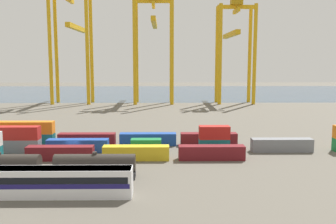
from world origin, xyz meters
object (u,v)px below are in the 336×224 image
object	(u,v)px
shipping_container_14	(282,145)
shipping_container_23	(87,139)
shipping_container_12	(214,145)
shipping_container_5	(136,153)
gantry_crane_west	(72,36)
gantry_crane_east	(235,41)
shipping_container_6	(212,153)
gantry_crane_central	(154,36)
shipping_container_10	(78,146)

from	to	relation	value
shipping_container_14	shipping_container_23	xyz separation A→B (m)	(-40.13, 6.16, 0.00)
shipping_container_12	shipping_container_23	distance (m)	27.26
shipping_container_5	gantry_crane_west	distance (m)	106.73
gantry_crane_west	gantry_crane_east	size ratio (longest dim) A/B	1.09
shipping_container_5	shipping_container_6	distance (m)	13.85
shipping_container_12	shipping_container_14	distance (m)	13.57
shipping_container_14	gantry_crane_central	size ratio (longest dim) A/B	0.26
shipping_container_23	gantry_crane_central	bearing A→B (deg)	81.76
shipping_container_23	gantry_crane_central	xyz separation A→B (m)	(12.45, 85.96, 27.52)
shipping_container_6	shipping_container_12	distance (m)	6.30
shipping_container_23	gantry_crane_east	distance (m)	100.53
shipping_container_12	gantry_crane_east	xyz separation A→B (m)	(20.57, 91.34, 25.11)
shipping_container_5	shipping_container_23	size ratio (longest dim) A/B	1.00
shipping_container_10	gantry_crane_east	bearing A→B (deg)	62.42
shipping_container_14	shipping_container_10	bearing A→B (deg)	180.00
shipping_container_12	gantry_crane_central	size ratio (longest dim) A/B	0.13
gantry_crane_west	gantry_crane_east	bearing A→B (deg)	-0.00
shipping_container_10	shipping_container_12	size ratio (longest dim) A/B	2.00
shipping_container_12	gantry_crane_central	xyz separation A→B (m)	(-14.10, 92.13, 27.52)
shipping_container_12	gantry_crane_west	world-z (taller)	gantry_crane_west
shipping_container_5	shipping_container_14	world-z (taller)	same
shipping_container_5	shipping_container_6	bearing A→B (deg)	0.00
shipping_container_14	gantry_crane_west	world-z (taller)	gantry_crane_west
shipping_container_5	shipping_container_10	bearing A→B (deg)	152.81
shipping_container_5	gantry_crane_east	distance (m)	106.83
gantry_crane_central	shipping_container_6	bearing A→B (deg)	-82.58
shipping_container_10	shipping_container_5	bearing A→B (deg)	-27.19
shipping_container_5	gantry_crane_west	size ratio (longest dim) A/B	0.25
shipping_container_5	gantry_crane_central	xyz separation A→B (m)	(1.05, 98.29, 27.52)
shipping_container_6	gantry_crane_west	world-z (taller)	gantry_crane_west
shipping_container_5	shipping_container_12	size ratio (longest dim) A/B	2.00
shipping_container_12	gantry_crane_west	size ratio (longest dim) A/B	0.12
shipping_container_6	gantry_crane_west	bearing A→B (deg)	115.96
shipping_container_10	shipping_container_12	bearing A→B (deg)	0.00
gantry_crane_west	gantry_crane_central	distance (m)	34.68
shipping_container_14	gantry_crane_east	bearing A→B (deg)	85.62
shipping_container_12	shipping_container_14	size ratio (longest dim) A/B	0.50
shipping_container_23	shipping_container_10	bearing A→B (deg)	-95.52
shipping_container_12	shipping_container_10	bearing A→B (deg)	180.00
shipping_container_6	shipping_container_23	distance (m)	28.10
shipping_container_23	gantry_crane_east	bearing A→B (deg)	61.05
shipping_container_12	gantry_crane_east	size ratio (longest dim) A/B	0.14
shipping_container_10	shipping_container_23	size ratio (longest dim) A/B	1.00
shipping_container_12	gantry_crane_east	world-z (taller)	gantry_crane_east
gantry_crane_west	gantry_crane_central	xyz separation A→B (m)	(34.67, 0.79, 0.07)
shipping_container_23	shipping_container_14	bearing A→B (deg)	-8.73
shipping_container_23	gantry_crane_east	size ratio (longest dim) A/B	0.27
shipping_container_14	gantry_crane_east	xyz separation A→B (m)	(6.99, 91.34, 25.11)
shipping_container_10	gantry_crane_central	world-z (taller)	gantry_crane_central
shipping_container_14	gantry_crane_west	xyz separation A→B (m)	(-62.35, 91.34, 27.44)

